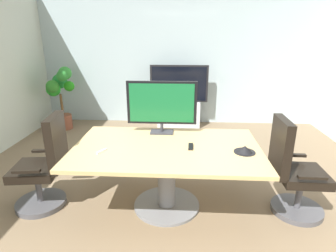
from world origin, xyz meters
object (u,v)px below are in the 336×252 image
(conference_table, at_px, (167,161))
(wall_display_unit, at_px, (179,106))
(potted_plant, at_px, (60,93))
(conference_phone, at_px, (245,150))
(remote_control, at_px, (191,147))
(office_chair_left, at_px, (45,170))
(tv_monitor, at_px, (162,104))
(office_chair_right, at_px, (293,175))

(conference_table, distance_m, wall_display_unit, 2.95)
(conference_table, bearing_deg, wall_display_unit, 88.68)
(potted_plant, distance_m, conference_phone, 4.22)
(conference_table, xyz_separation_m, remote_control, (0.26, -0.01, 0.19))
(office_chair_left, distance_m, wall_display_unit, 3.34)
(tv_monitor, relative_size, potted_plant, 0.66)
(tv_monitor, xyz_separation_m, wall_display_unit, (0.16, 2.50, -0.67))
(potted_plant, xyz_separation_m, conference_phone, (3.18, -2.78, 0.02))
(office_chair_right, xyz_separation_m, potted_plant, (-3.74, 2.69, 0.31))
(tv_monitor, distance_m, conference_phone, 1.11)
(tv_monitor, relative_size, remote_control, 4.94)
(office_chair_right, relative_size, remote_control, 6.41)
(wall_display_unit, height_order, potted_plant, wall_display_unit)
(conference_table, height_order, office_chair_left, office_chair_left)
(conference_phone, distance_m, remote_control, 0.56)
(office_chair_left, relative_size, potted_plant, 0.86)
(office_chair_right, distance_m, potted_plant, 4.62)
(office_chair_left, relative_size, conference_phone, 4.95)
(conference_table, bearing_deg, office_chair_right, -0.70)
(office_chair_left, distance_m, tv_monitor, 1.53)
(potted_plant, bearing_deg, conference_table, -48.51)
(office_chair_right, bearing_deg, potted_plant, 55.09)
(office_chair_right, xyz_separation_m, tv_monitor, (-1.47, 0.46, 0.66))
(tv_monitor, relative_size, wall_display_unit, 0.64)
(wall_display_unit, bearing_deg, tv_monitor, -93.54)
(conference_phone, relative_size, remote_control, 1.29)
(office_chair_left, height_order, conference_phone, office_chair_left)
(office_chair_right, height_order, conference_phone, office_chair_right)
(conference_table, distance_m, remote_control, 0.32)
(conference_table, xyz_separation_m, wall_display_unit, (0.07, 2.95, -0.13))
(conference_table, xyz_separation_m, conference_phone, (0.81, -0.11, 0.21))
(remote_control, bearing_deg, office_chair_left, -176.28)
(office_chair_right, xyz_separation_m, conference_phone, (-0.57, -0.09, 0.33))
(remote_control, bearing_deg, tv_monitor, 129.60)
(office_chair_right, distance_m, conference_phone, 0.66)
(conference_phone, bearing_deg, remote_control, 169.85)
(conference_phone, bearing_deg, office_chair_right, 9.05)
(conference_table, bearing_deg, office_chair_left, -177.65)
(office_chair_right, distance_m, remote_control, 1.16)
(office_chair_left, height_order, remote_control, office_chair_left)
(office_chair_right, distance_m, wall_display_unit, 3.24)
(remote_control, bearing_deg, office_chair_right, 1.58)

